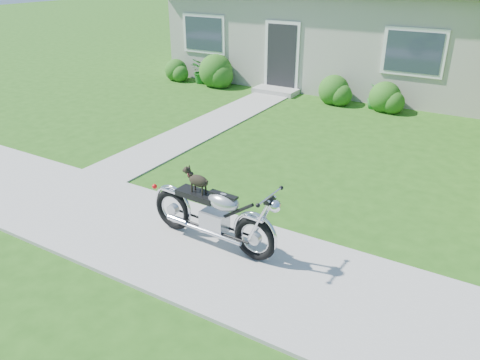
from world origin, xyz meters
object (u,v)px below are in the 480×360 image
Objects in this scene: house at (361,16)px; motorcycle_with_dog at (214,214)px; potted_plant_right at (375,96)px; potted_plant_left at (202,71)px.

motorcycle_with_dog is at bearing -81.51° from house.
house is at bearing 101.46° from motorcycle_with_dog.
potted_plant_right is (1.70, -3.44, -1.80)m from house.
potted_plant_right is at bearing 93.36° from motorcycle_with_dog.
motorcycle_with_dog reaches higher than potted_plant_right.
motorcycle_with_dog is (1.76, -11.81, -1.61)m from house.
motorcycle_with_dog is (6.10, -8.36, 0.12)m from potted_plant_left.
potted_plant_left is at bearing 180.00° from potted_plant_right.
motorcycle_with_dog reaches higher than potted_plant_left.
house is 5.66× the size of motorcycle_with_dog.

